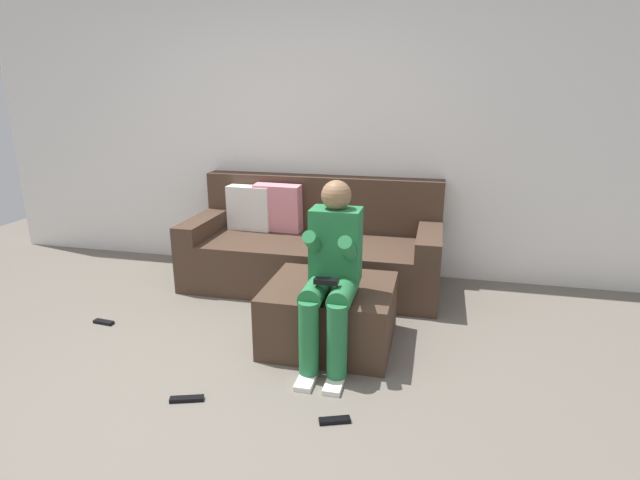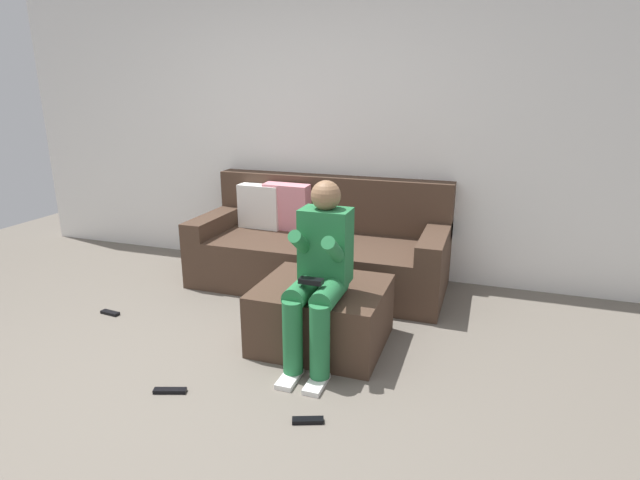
% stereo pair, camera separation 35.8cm
% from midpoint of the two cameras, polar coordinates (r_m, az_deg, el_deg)
% --- Properties ---
extents(ground_plane, '(8.12, 8.12, 0.00)m').
position_cam_midpoint_polar(ground_plane, '(2.95, -17.48, -17.98)').
color(ground_plane, '#6B6359').
extents(wall_back, '(6.25, 0.10, 2.52)m').
position_cam_midpoint_polar(wall_back, '(4.65, -3.70, 12.00)').
color(wall_back, white).
rests_on(wall_back, ground_plane).
extents(couch_sectional, '(2.13, 0.91, 0.89)m').
position_cam_midpoint_polar(couch_sectional, '(4.38, -3.24, -0.90)').
color(couch_sectional, '#473326').
rests_on(couch_sectional, ground_plane).
extents(ottoman, '(0.82, 0.72, 0.41)m').
position_cam_midpoint_polar(ottoman, '(3.38, -1.95, -8.41)').
color(ottoman, '#473326').
rests_on(ottoman, ground_plane).
extents(person_seated, '(0.31, 0.62, 1.12)m').
position_cam_midpoint_polar(person_seated, '(3.03, -2.06, -3.49)').
color(person_seated, '#26723F').
rests_on(person_seated, ground_plane).
extents(remote_near_ottoman, '(0.17, 0.10, 0.02)m').
position_cam_midpoint_polar(remote_near_ottoman, '(2.74, -2.30, -19.71)').
color(remote_near_ottoman, black).
rests_on(remote_near_ottoman, ground_plane).
extents(remote_by_storage_bin, '(0.19, 0.10, 0.02)m').
position_cam_midpoint_polar(remote_by_storage_bin, '(3.03, -18.20, -16.71)').
color(remote_by_storage_bin, black).
rests_on(remote_by_storage_bin, ground_plane).
extents(remote_under_side_table, '(0.16, 0.06, 0.02)m').
position_cam_midpoint_polar(remote_under_side_table, '(4.11, -25.51, -8.39)').
color(remote_under_side_table, black).
rests_on(remote_under_side_table, ground_plane).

